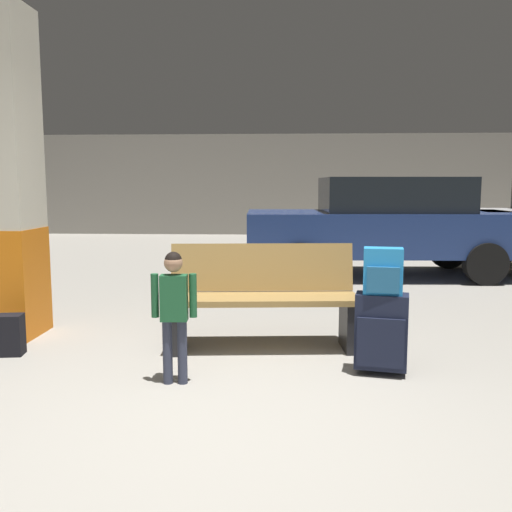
{
  "coord_description": "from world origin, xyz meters",
  "views": [
    {
      "loc": [
        0.39,
        -3.01,
        1.4
      ],
      "look_at": [
        0.16,
        1.3,
        0.85
      ],
      "focal_mm": 39.43,
      "sensor_mm": 36.0,
      "label": 1
    }
  ],
  "objects": [
    {
      "name": "bench",
      "position": [
        0.2,
        1.72,
        0.44
      ],
      "size": [
        1.64,
        0.65,
        0.89
      ],
      "color": "#9E7A42",
      "rests_on": "ground_plane"
    },
    {
      "name": "ground_plane",
      "position": [
        0.0,
        4.0,
        -0.05
      ],
      "size": [
        18.0,
        18.0,
        0.1
      ],
      "primitive_type": "cube",
      "color": "gray"
    },
    {
      "name": "garage_back_wall",
      "position": [
        0.0,
        12.86,
        1.4
      ],
      "size": [
        18.0,
        0.12,
        2.8
      ],
      "primitive_type": "cube",
      "color": "gray",
      "rests_on": "ground_plane"
    },
    {
      "name": "backpack_dark_floor",
      "position": [
        -1.91,
        1.38,
        0.17
      ],
      "size": [
        0.3,
        0.22,
        0.34
      ],
      "color": "black",
      "rests_on": "ground_plane"
    },
    {
      "name": "child",
      "position": [
        -0.39,
        0.79,
        0.58
      ],
      "size": [
        0.32,
        0.19,
        0.94
      ],
      "color": "#33384C",
      "rests_on": "ground_plane"
    },
    {
      "name": "suitcase",
      "position": [
        1.1,
        1.07,
        0.32
      ],
      "size": [
        0.41,
        0.3,
        0.6
      ],
      "color": "#191E33",
      "rests_on": "ground_plane"
    },
    {
      "name": "parked_car_near",
      "position": [
        1.9,
        5.68,
        0.81
      ],
      "size": [
        4.17,
        1.94,
        1.51
      ],
      "color": "navy",
      "rests_on": "ground_plane"
    },
    {
      "name": "structural_pillar",
      "position": [
        -2.18,
        2.0,
        1.48
      ],
      "size": [
        0.57,
        0.57,
        2.98
      ],
      "color": "orange",
      "rests_on": "ground_plane"
    },
    {
      "name": "backpack_bright",
      "position": [
        1.1,
        1.07,
        0.77
      ],
      "size": [
        0.3,
        0.23,
        0.34
      ],
      "color": "#268CD8",
      "rests_on": "suitcase"
    }
  ]
}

